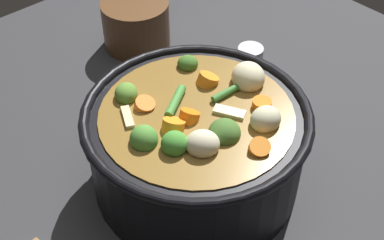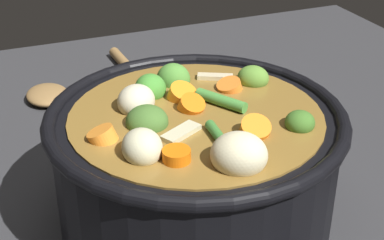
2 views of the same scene
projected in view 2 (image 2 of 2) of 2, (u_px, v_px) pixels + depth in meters
name	position (u px, v px, depth m)	size (l,w,h in m)	color
ground_plane	(196.00, 217.00, 0.59)	(1.10, 1.10, 0.00)	#2D2D30
cooking_pot	(196.00, 163.00, 0.56)	(0.28, 0.28, 0.15)	black
wooden_spoon	(90.00, 87.00, 0.84)	(0.18, 0.24, 0.02)	olive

